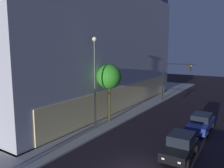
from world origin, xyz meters
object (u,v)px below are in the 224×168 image
modern_building (54,40)px  sidewalk_tree (109,77)px  traffic_light_far_corner (173,74)px  car_black (180,146)px  car_blue (201,123)px  street_lamp_sidewalk (95,73)px

modern_building → sidewalk_tree: bearing=-111.3°
traffic_light_far_corner → car_black: bearing=-159.9°
traffic_light_far_corner → modern_building: bearing=116.5°
sidewalk_tree → car_black: bearing=-113.4°
car_black → car_blue: (6.50, -0.07, -0.04)m
street_lamp_sidewalk → car_blue: street_lamp_sidewalk is taller
car_blue → traffic_light_far_corner: bearing=30.8°
traffic_light_far_corner → sidewalk_tree: 13.69m
car_blue → modern_building: bearing=83.3°
modern_building → car_black: 25.73m
traffic_light_far_corner → car_black: traffic_light_far_corner is taller
traffic_light_far_corner → sidewalk_tree: bearing=169.6°
traffic_light_far_corner → car_blue: (-10.75, -6.40, -3.35)m
modern_building → street_lamp_sidewalk: 16.35m
street_lamp_sidewalk → sidewalk_tree: (2.56, 0.10, -0.68)m
car_black → car_blue: bearing=-0.6°
sidewalk_tree → car_blue: size_ratio=1.29×
street_lamp_sidewalk → car_black: bearing=-98.1°
traffic_light_far_corner → street_lamp_sidewalk: street_lamp_sidewalk is taller
car_black → sidewalk_tree: bearing=66.6°
street_lamp_sidewalk → traffic_light_far_corner: bearing=-8.4°
modern_building → street_lamp_sidewalk: size_ratio=3.63×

